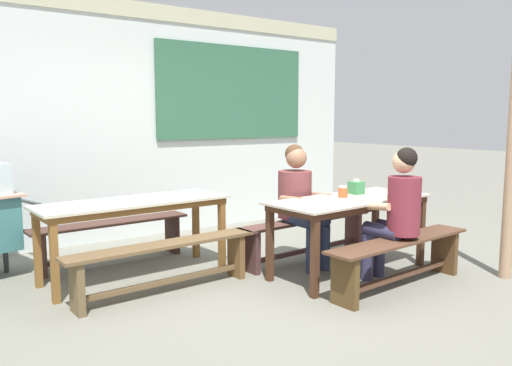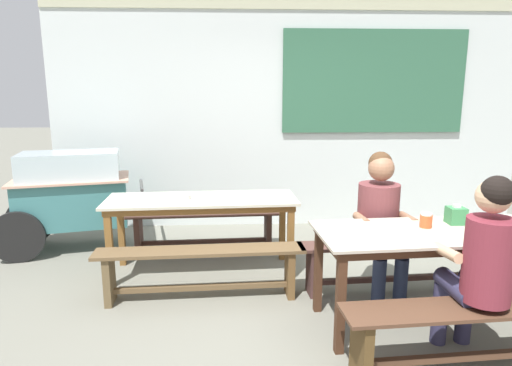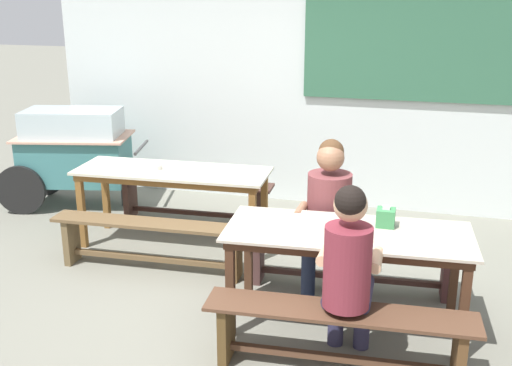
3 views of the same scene
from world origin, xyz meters
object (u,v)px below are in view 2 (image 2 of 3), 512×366
(bench_far_back, at_px, (204,224))
(food_cart, at_px, (70,192))
(dining_table_near, at_px, (433,240))
(dining_table_far, at_px, (202,206))
(condiment_jar, at_px, (426,220))
(person_right_near_table, at_px, (380,215))
(person_near_front, at_px, (481,260))
(soup_bowl, at_px, (184,197))
(tissue_box, at_px, (456,215))
(bench_near_back, at_px, (395,258))
(bench_near_front, at_px, (476,328))
(bench_far_front, at_px, (201,265))

(bench_far_back, relative_size, food_cart, 1.01)
(dining_table_near, height_order, bench_far_back, dining_table_near)
(dining_table_far, relative_size, condiment_jar, 16.68)
(dining_table_far, bearing_deg, person_right_near_table, -20.18)
(person_near_front, bearing_deg, soup_bowl, 141.96)
(bench_far_back, xyz_separation_m, person_right_near_table, (1.60, -1.17, 0.42))
(bench_far_back, height_order, person_right_near_table, person_right_near_table)
(dining_table_far, relative_size, tissue_box, 12.12)
(person_near_front, bearing_deg, food_cart, 145.03)
(bench_near_back, xyz_separation_m, person_right_near_table, (-0.19, -0.08, 0.42))
(food_cart, relative_size, soup_bowl, 13.94)
(dining_table_near, relative_size, person_right_near_table, 1.40)
(bench_near_front, height_order, food_cart, food_cart)
(bench_near_front, height_order, soup_bowl, soup_bowl)
(soup_bowl, bearing_deg, food_cart, 149.99)
(person_near_front, distance_m, condiment_jar, 0.61)
(bench_near_front, relative_size, food_cart, 1.03)
(bench_near_back, bearing_deg, person_near_front, -84.41)
(person_right_near_table, height_order, condiment_jar, person_right_near_table)
(soup_bowl, bearing_deg, condiment_jar, -27.15)
(bench_near_back, xyz_separation_m, person_near_front, (0.11, -1.12, 0.42))
(tissue_box, bearing_deg, bench_near_front, -105.31)
(bench_far_back, xyz_separation_m, soup_bowl, (-0.13, -0.62, 0.47))
(tissue_box, bearing_deg, bench_near_back, 123.08)
(dining_table_near, height_order, tissue_box, tissue_box)
(bench_near_front, bearing_deg, condiment_jar, 95.59)
(person_near_front, relative_size, soup_bowl, 10.58)
(bench_far_back, height_order, condiment_jar, condiment_jar)
(person_right_near_table, bearing_deg, soup_bowl, 162.39)
(food_cart, height_order, condiment_jar, food_cart)
(bench_near_front, bearing_deg, bench_near_back, 93.74)
(bench_near_back, height_order, tissue_box, tissue_box)
(person_right_near_table, relative_size, tissue_box, 8.25)
(person_right_near_table, relative_size, condiment_jar, 11.37)
(food_cart, distance_m, person_right_near_table, 3.39)
(condiment_jar, bearing_deg, bench_far_front, 166.43)
(dining_table_near, distance_m, bench_near_back, 0.71)
(bench_far_front, distance_m, condiment_jar, 1.86)
(soup_bowl, bearing_deg, bench_far_back, 78.11)
(food_cart, height_order, person_near_front, person_near_front)
(bench_far_front, height_order, food_cart, food_cart)
(bench_near_back, relative_size, food_cart, 1.05)
(dining_table_near, relative_size, bench_far_front, 0.99)
(dining_table_near, relative_size, bench_far_back, 1.04)
(person_right_near_table, bearing_deg, bench_near_front, -76.62)
(bench_far_front, relative_size, person_right_near_table, 1.41)
(bench_far_front, xyz_separation_m, bench_near_front, (1.81, -1.09, -0.01))
(bench_far_front, xyz_separation_m, person_right_near_table, (1.54, 0.02, 0.42))
(bench_near_back, distance_m, tissue_box, 0.73)
(dining_table_far, xyz_separation_m, bench_near_front, (1.84, -1.69, -0.38))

